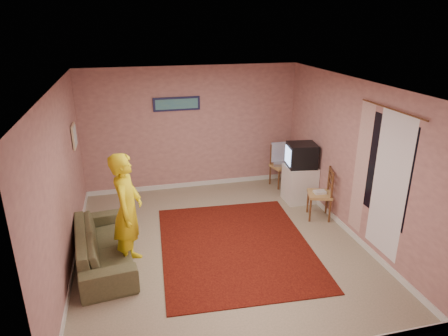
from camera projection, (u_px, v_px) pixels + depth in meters
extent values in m
plane|color=tan|center=(219.00, 244.00, 6.54)|extent=(5.00, 5.00, 0.00)
cube|color=tan|center=(192.00, 129.00, 8.35)|extent=(4.50, 0.02, 2.60)
cube|color=tan|center=(279.00, 261.00, 3.81)|extent=(4.50, 0.02, 2.60)
cube|color=tan|center=(62.00, 184.00, 5.57)|extent=(0.02, 5.00, 2.60)
cube|color=tan|center=(352.00, 159.00, 6.58)|extent=(0.02, 5.00, 2.60)
cube|color=silver|center=(219.00, 84.00, 5.62)|extent=(4.50, 5.00, 0.02)
cube|color=silver|center=(194.00, 184.00, 8.78)|extent=(4.50, 0.02, 0.10)
cube|color=silver|center=(75.00, 260.00, 6.02)|extent=(0.02, 5.00, 0.10)
cube|color=silver|center=(343.00, 226.00, 7.02)|extent=(0.02, 5.00, 0.10)
cube|color=black|center=(386.00, 169.00, 5.71)|extent=(0.01, 1.10, 1.50)
cube|color=white|center=(389.00, 186.00, 5.64)|extent=(0.01, 0.75, 2.10)
cube|color=silver|center=(361.00, 169.00, 6.27)|extent=(0.01, 0.35, 2.10)
cylinder|color=brown|center=(392.00, 109.00, 5.39)|extent=(0.02, 1.40, 0.02)
cube|color=#15163C|center=(177.00, 104.00, 8.06)|extent=(0.95, 0.03, 0.28)
cube|color=teal|center=(177.00, 104.00, 8.04)|extent=(0.86, 0.01, 0.20)
cube|color=beige|center=(74.00, 136.00, 6.95)|extent=(0.03, 0.38, 0.42)
cube|color=silver|center=(75.00, 136.00, 6.95)|extent=(0.01, 0.30, 0.34)
cube|color=black|center=(235.00, 245.00, 6.49)|extent=(2.54, 3.09, 0.02)
cube|color=silver|center=(300.00, 184.00, 7.99)|extent=(0.58, 0.53, 0.74)
cube|color=black|center=(302.00, 155.00, 7.77)|extent=(0.60, 0.55, 0.47)
cube|color=#8CB2F2|center=(288.00, 156.00, 7.75)|extent=(0.07, 0.39, 0.33)
cube|color=tan|center=(282.00, 166.00, 8.69)|extent=(0.50, 0.48, 0.05)
cube|color=brown|center=(282.00, 156.00, 8.61)|extent=(0.41, 0.13, 0.48)
cube|color=#B6B6BB|center=(282.00, 164.00, 8.67)|extent=(0.42, 0.36, 0.06)
cube|color=#869EDC|center=(280.00, 152.00, 8.70)|extent=(0.42, 0.05, 0.44)
cube|color=tan|center=(320.00, 194.00, 7.27)|extent=(0.53, 0.54, 0.05)
cube|color=brown|center=(321.00, 182.00, 7.19)|extent=(0.18, 0.42, 0.49)
cube|color=silver|center=(320.00, 192.00, 7.26)|extent=(0.22, 0.16, 0.04)
imported|color=brown|center=(103.00, 246.00, 5.97)|extent=(0.97, 2.00, 0.56)
imported|color=yellow|center=(128.00, 211.00, 5.74)|extent=(0.56, 0.72, 1.75)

